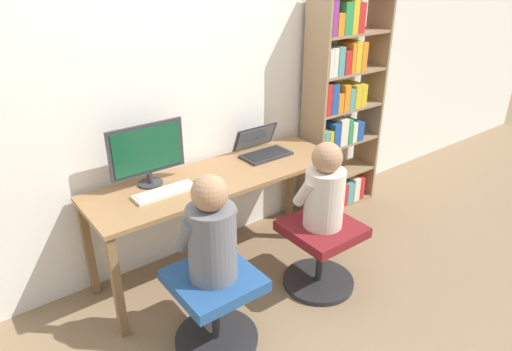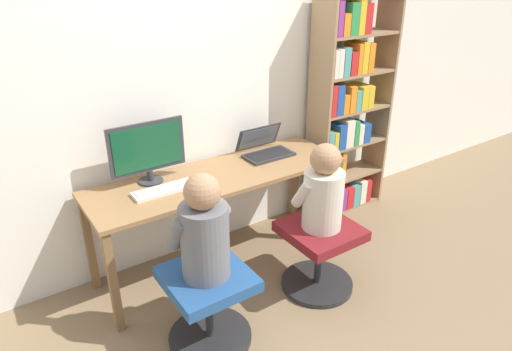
{
  "view_description": "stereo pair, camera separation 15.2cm",
  "coord_description": "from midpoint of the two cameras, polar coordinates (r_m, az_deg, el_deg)",
  "views": [
    {
      "loc": [
        -1.53,
        -2.16,
        2.12
      ],
      "look_at": [
        0.19,
        0.12,
        0.76
      ],
      "focal_mm": 32.0,
      "sensor_mm": 36.0,
      "label": 1
    },
    {
      "loc": [
        -1.41,
        -2.25,
        2.12
      ],
      "look_at": [
        0.19,
        0.12,
        0.76
      ],
      "focal_mm": 32.0,
      "sensor_mm": 36.0,
      "label": 2
    }
  ],
  "objects": [
    {
      "name": "desktop_monitor",
      "position": [
        3.06,
        -14.83,
        2.72
      ],
      "size": [
        0.52,
        0.17,
        0.42
      ],
      "color": "#333338",
      "rests_on": "desk"
    },
    {
      "name": "wall_back",
      "position": [
        3.31,
        -9.73,
        10.83
      ],
      "size": [
        10.0,
        0.05,
        2.6
      ],
      "color": "white",
      "rests_on": "ground_plane"
    },
    {
      "name": "computer_mouse_by_keyboard",
      "position": [
        3.1,
        -8.38,
        -0.64
      ],
      "size": [
        0.06,
        0.09,
        0.04
      ],
      "color": "#99999E",
      "rests_on": "desk"
    },
    {
      "name": "person_at_monitor",
      "position": [
        2.51,
        -7.37,
        -7.2
      ],
      "size": [
        0.33,
        0.29,
        0.63
      ],
      "color": "slate",
      "rests_on": "office_chair_left"
    },
    {
      "name": "keyboard",
      "position": [
        3.0,
        -12.75,
        -2.04
      ],
      "size": [
        0.41,
        0.13,
        0.03
      ],
      "color": "silver",
      "rests_on": "desk"
    },
    {
      "name": "person_at_laptop",
      "position": [
        2.99,
        7.11,
        -1.76
      ],
      "size": [
        0.32,
        0.28,
        0.59
      ],
      "color": "beige",
      "rests_on": "office_chair_right"
    },
    {
      "name": "desk",
      "position": [
        3.24,
        -5.94,
        -1.25
      ],
      "size": [
        1.86,
        0.58,
        0.75
      ],
      "color": "olive",
      "rests_on": "ground_plane"
    },
    {
      "name": "office_chair_right",
      "position": [
        3.23,
        6.71,
        -9.17
      ],
      "size": [
        0.51,
        0.51,
        0.49
      ],
      "color": "#262628",
      "rests_on": "ground_plane"
    },
    {
      "name": "laptop",
      "position": [
        3.51,
        -0.43,
        3.34
      ],
      "size": [
        0.38,
        0.29,
        0.21
      ],
      "color": "#2D2D30",
      "rests_on": "desk"
    },
    {
      "name": "office_chair_left",
      "position": [
        2.79,
        -6.76,
        -15.57
      ],
      "size": [
        0.51,
        0.51,
        0.49
      ],
      "color": "#262628",
      "rests_on": "ground_plane"
    },
    {
      "name": "bookshelf",
      "position": [
        4.02,
        9.34,
        7.79
      ],
      "size": [
        0.75,
        0.28,
        1.9
      ],
      "color": "#997A56",
      "rests_on": "ground_plane"
    },
    {
      "name": "ground_plane",
      "position": [
        3.39,
        -2.76,
        -13.17
      ],
      "size": [
        14.0,
        14.0,
        0.0
      ],
      "primitive_type": "plane",
      "color": "#846B4C"
    }
  ]
}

